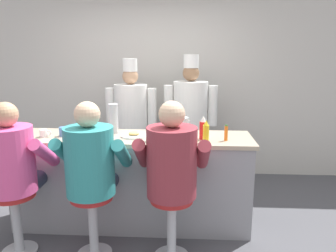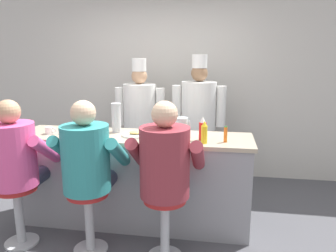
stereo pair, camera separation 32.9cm
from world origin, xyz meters
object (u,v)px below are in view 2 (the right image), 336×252
(mustard_bottle_yellow, at_px, (204,133))
(cup_stack_steel, at_px, (116,118))
(napkin_dispenser_chrome, at_px, (155,134))
(cook_in_whites_near, at_px, (140,117))
(coffee_mug_white, at_px, (49,130))
(breakfast_plate, at_px, (135,134))
(diner_seated_pink, at_px, (16,159))
(hot_sauce_bottle_orange, at_px, (226,134))
(cereal_bowl, at_px, (81,132))
(diner_seated_teal, at_px, (88,162))
(water_pitcher_clear, at_px, (182,128))
(ketchup_bottle_red, at_px, (203,129))
(cook_in_whites_far, at_px, (198,117))
(coffee_mug_blue, at_px, (68,129))
(diner_seated_maroon, at_px, (165,166))

(mustard_bottle_yellow, bearing_deg, cup_stack_steel, 162.38)
(napkin_dispenser_chrome, distance_m, cook_in_whites_near, 1.28)
(coffee_mug_white, bearing_deg, breakfast_plate, 4.13)
(diner_seated_pink, height_order, cook_in_whites_near, cook_in_whites_near)
(hot_sauce_bottle_orange, relative_size, breakfast_plate, 0.58)
(napkin_dispenser_chrome, bearing_deg, cereal_bowl, 172.60)
(hot_sauce_bottle_orange, xyz_separation_m, diner_seated_teal, (-1.22, -0.46, -0.19))
(water_pitcher_clear, xyz_separation_m, diner_seated_teal, (-0.78, -0.51, -0.23))
(diner_seated_pink, bearing_deg, mustard_bottle_yellow, 12.46)
(water_pitcher_clear, distance_m, coffee_mug_white, 1.41)
(hot_sauce_bottle_orange, bearing_deg, ketchup_bottle_red, 168.98)
(hot_sauce_bottle_orange, distance_m, cup_stack_steel, 1.19)
(ketchup_bottle_red, height_order, cook_in_whites_far, cook_in_whites_far)
(coffee_mug_white, distance_m, diner_seated_teal, 0.81)
(mustard_bottle_yellow, xyz_separation_m, cup_stack_steel, (-0.96, 0.31, 0.06))
(breakfast_plate, bearing_deg, napkin_dispenser_chrome, -33.26)
(cook_in_whites_near, bearing_deg, ketchup_bottle_red, -50.43)
(coffee_mug_blue, relative_size, cup_stack_steel, 0.42)
(napkin_dispenser_chrome, xyz_separation_m, diner_seated_pink, (-1.24, -0.40, -0.19))
(ketchup_bottle_red, height_order, diner_seated_maroon, diner_seated_maroon)
(ketchup_bottle_red, xyz_separation_m, mustard_bottle_yellow, (0.02, -0.12, -0.01))
(cereal_bowl, bearing_deg, mustard_bottle_yellow, -5.62)
(coffee_mug_blue, bearing_deg, coffee_mug_white, -165.84)
(ketchup_bottle_red, bearing_deg, napkin_dispenser_chrome, -168.02)
(cup_stack_steel, height_order, napkin_dispenser_chrome, cup_stack_steel)
(water_pitcher_clear, distance_m, cereal_bowl, 1.07)
(mustard_bottle_yellow, bearing_deg, coffee_mug_blue, 173.65)
(cereal_bowl, bearing_deg, diner_seated_maroon, -27.14)
(mustard_bottle_yellow, bearing_deg, cook_in_whites_far, 96.48)
(mustard_bottle_yellow, distance_m, diner_seated_pink, 1.78)
(water_pitcher_clear, distance_m, diner_seated_pink, 1.59)
(cereal_bowl, distance_m, diner_seated_maroon, 1.12)
(cook_in_whites_near, bearing_deg, mustard_bottle_yellow, -52.64)
(coffee_mug_blue, xyz_separation_m, cup_stack_steel, (0.49, 0.14, 0.11))
(hot_sauce_bottle_orange, distance_m, cook_in_whites_near, 1.61)
(water_pitcher_clear, xyz_separation_m, diner_seated_pink, (-1.49, -0.51, -0.23))
(mustard_bottle_yellow, height_order, breakfast_plate, mustard_bottle_yellow)
(mustard_bottle_yellow, xyz_separation_m, cereal_bowl, (-1.30, 0.13, -0.08))
(napkin_dispenser_chrome, height_order, diner_seated_teal, diner_seated_teal)
(breakfast_plate, distance_m, napkin_dispenser_chrome, 0.29)
(napkin_dispenser_chrome, bearing_deg, diner_seated_teal, -142.97)
(diner_seated_maroon, bearing_deg, cereal_bowl, 152.86)
(ketchup_bottle_red, height_order, cup_stack_steel, cup_stack_steel)
(hot_sauce_bottle_orange, relative_size, diner_seated_teal, 0.11)
(cereal_bowl, relative_size, diner_seated_maroon, 0.10)
(breakfast_plate, bearing_deg, cup_stack_steel, 152.24)
(ketchup_bottle_red, distance_m, cup_stack_steel, 0.96)
(ketchup_bottle_red, relative_size, napkin_dispenser_chrome, 1.78)
(ketchup_bottle_red, xyz_separation_m, cook_in_whites_far, (-0.12, 1.10, -0.09))
(cook_in_whites_far, bearing_deg, cup_stack_steel, -132.18)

